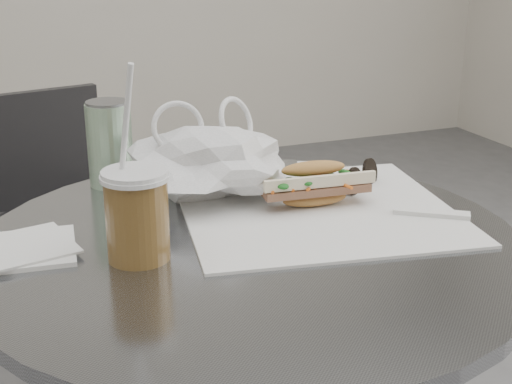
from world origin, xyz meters
name	(u,v)px	position (x,y,z in m)	size (l,w,h in m)	color
chair_far	(69,278)	(-0.17, 0.97, 0.35)	(0.42, 0.45, 0.79)	#29292B
sandwich_paper	(317,209)	(0.13, 0.26, 0.74)	(0.40, 0.38, 0.00)	white
banh_mi	(314,185)	(0.13, 0.27, 0.78)	(0.21, 0.10, 0.07)	#CA864C
iced_coffee	(137,213)	(-0.16, 0.19, 0.80)	(0.09, 0.09, 0.25)	brown
sunglasses	(361,179)	(0.24, 0.32, 0.76)	(0.10, 0.08, 0.05)	black
plastic_bag	(213,166)	(0.00, 0.36, 0.80)	(0.23, 0.18, 0.12)	white
napkin_stack	(25,249)	(-0.29, 0.26, 0.74)	(0.14, 0.14, 0.01)	white
drink_can	(110,144)	(-0.13, 0.50, 0.81)	(0.07, 0.07, 0.14)	#56935C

